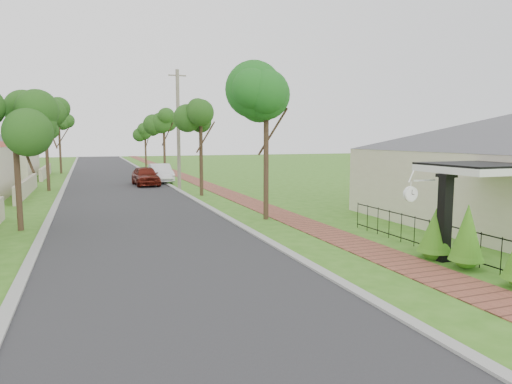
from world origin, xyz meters
TOP-DOWN VIEW (x-y plane):
  - ground at (0.00, 0.00)m, footprint 160.00×160.00m
  - road at (-3.00, 20.00)m, footprint 7.00×120.00m
  - kerb_right at (0.65, 20.00)m, footprint 0.30×120.00m
  - kerb_left at (-6.65, 20.00)m, footprint 0.30×120.00m
  - sidewalk at (3.25, 20.00)m, footprint 1.50×120.00m
  - porch_post at (4.55, -1.00)m, footprint 0.48×0.48m
  - picket_fence at (4.90, -0.00)m, footprint 0.03×8.02m
  - street_trees at (-2.87, 26.84)m, footprint 10.70×37.65m
  - hedge_row at (4.45, -2.09)m, footprint 0.91×3.77m
  - parked_car_red at (-1.00, 23.29)m, footprint 1.89×4.26m
  - parked_car_white at (0.40, 25.26)m, footprint 1.55×4.41m
  - near_tree at (2.20, 7.00)m, footprint 2.39×2.39m
  - utility_pole at (0.90, 20.00)m, footprint 1.20×0.24m
  - station_clock at (3.69, -0.60)m, footprint 1.07×0.13m

SIDE VIEW (x-z plane):
  - ground at x=0.00m, z-range 0.00..0.00m
  - road at x=-3.00m, z-range -0.01..0.01m
  - kerb_right at x=0.65m, z-range -0.05..0.05m
  - kerb_left at x=-6.65m, z-range -0.05..0.05m
  - sidewalk at x=3.25m, z-range -0.01..0.01m
  - picket_fence at x=4.90m, z-range 0.03..1.03m
  - parked_car_red at x=-1.00m, z-range 0.00..1.42m
  - parked_car_white at x=0.40m, z-range 0.00..1.45m
  - hedge_row at x=4.45m, z-range -0.13..1.73m
  - porch_post at x=4.55m, z-range -0.14..2.38m
  - station_clock at x=3.69m, z-range 1.64..2.26m
  - utility_pole at x=0.90m, z-range 0.06..8.15m
  - street_trees at x=-2.87m, z-range 1.59..7.48m
  - near_tree at x=2.20m, z-range 1.83..7.96m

